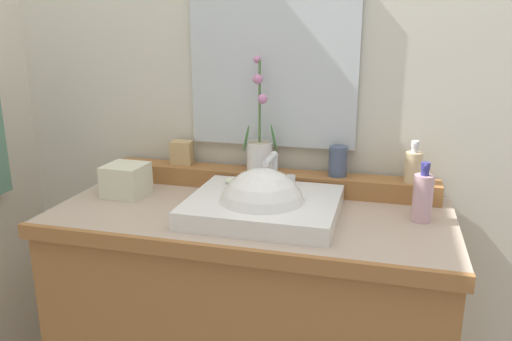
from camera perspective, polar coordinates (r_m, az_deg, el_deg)
The scene contains 12 objects.
wall_back at distance 1.87m, azimuth 2.70°, elevation 13.73°, with size 2.79×0.20×2.66m, color beige.
vanity_cabinet at distance 1.78m, azimuth -0.56°, elevation -17.36°, with size 1.23×0.58×0.85m.
back_ledge at distance 1.78m, azimuth 1.35°, elevation -1.07°, with size 1.15×0.10×0.07m, color #976333.
sink_basin at distance 1.53m, azimuth 0.74°, elevation -4.49°, with size 0.45×0.39×0.29m.
soap_bar at distance 1.66m, azimuth -2.36°, elevation -1.19°, with size 0.07×0.04×0.02m, color silver.
potted_plant at distance 1.76m, azimuth 0.40°, elevation 2.58°, with size 0.12×0.09×0.39m.
soap_dispenser at distance 1.71m, azimuth 17.23°, elevation 0.50°, with size 0.05×0.06×0.14m.
tumbler_cup at distance 1.72m, azimuth 9.17°, elevation 1.03°, with size 0.06×0.06×0.10m, color #424F69.
trinket_box at distance 1.88m, azimuth -8.32°, elevation 2.01°, with size 0.07×0.06×0.08m, color tan.
lotion_bottle at distance 1.56m, azimuth 18.18°, elevation -2.81°, with size 0.06×0.06×0.18m.
tissue_box at distance 1.76m, azimuth -14.36°, elevation -1.04°, with size 0.13×0.13×0.11m, color beige.
mirror at distance 1.77m, azimuth 1.88°, elevation 11.48°, with size 0.58×0.02×0.54m, color silver.
Camera 1 is at (0.40, -1.43, 1.40)m, focal length 35.68 mm.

